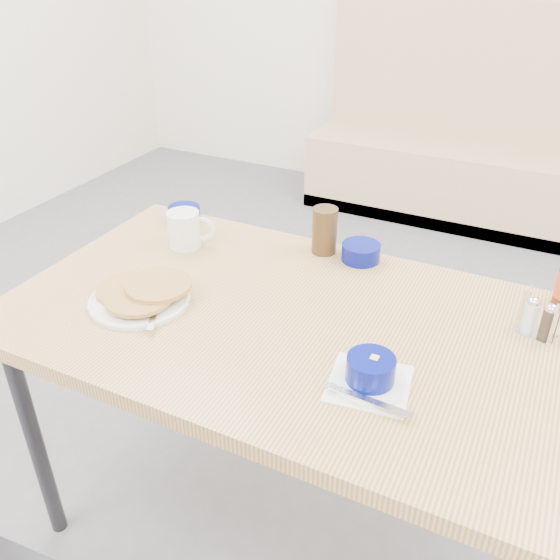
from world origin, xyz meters
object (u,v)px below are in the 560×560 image
at_px(amber_tumbler, 325,230).
at_px(pancake_plate, 141,295).
at_px(grits_setting, 370,373).
at_px(dining_table, 292,338).
at_px(condiment_caddy, 538,321).
at_px(booth_bench, 471,160).
at_px(butter_bowl, 361,252).
at_px(coffee_mug, 186,229).
at_px(creamer_bowl, 184,213).

bearing_deg(amber_tumbler, pancake_plate, -124.45).
bearing_deg(amber_tumbler, grits_setting, -58.06).
xyz_separation_m(dining_table, condiment_caddy, (0.53, 0.18, 0.10)).
distance_m(booth_bench, dining_table, 2.56).
distance_m(booth_bench, condiment_caddy, 2.45).
bearing_deg(amber_tumbler, dining_table, -79.63).
relative_size(pancake_plate, amber_tumbler, 1.87).
bearing_deg(dining_table, butter_bowl, 81.85).
bearing_deg(coffee_mug, amber_tumbler, 21.14).
bearing_deg(butter_bowl, coffee_mug, -163.41).
bearing_deg(creamer_bowl, booth_bench, 76.16).
relative_size(coffee_mug, grits_setting, 0.65).
xyz_separation_m(coffee_mug, condiment_caddy, (0.96, -0.01, -0.02)).
relative_size(dining_table, creamer_bowl, 14.01).
relative_size(pancake_plate, butter_bowl, 2.32).
height_order(grits_setting, butter_bowl, grits_setting).
relative_size(booth_bench, dining_table, 1.36).
bearing_deg(pancake_plate, coffee_mug, 102.68).
relative_size(amber_tumbler, condiment_caddy, 1.25).
height_order(pancake_plate, grits_setting, grits_setting).
bearing_deg(condiment_caddy, coffee_mug, -163.75).
relative_size(coffee_mug, creamer_bowl, 1.32).
relative_size(booth_bench, amber_tumbler, 14.25).
bearing_deg(condiment_caddy, creamer_bowl, -171.34).
bearing_deg(butter_bowl, grits_setting, -68.34).
distance_m(grits_setting, condiment_caddy, 0.44).
bearing_deg(amber_tumbler, booth_bench, 88.38).
height_order(booth_bench, condiment_caddy, booth_bench).
bearing_deg(coffee_mug, dining_table, -24.33).
bearing_deg(coffee_mug, grits_setting, -27.07).
bearing_deg(pancake_plate, butter_bowl, 46.90).
relative_size(booth_bench, pancake_plate, 7.63).
bearing_deg(creamer_bowl, amber_tumbler, 0.00).
relative_size(dining_table, condiment_caddy, 13.10).
relative_size(coffee_mug, amber_tumbler, 0.99).
height_order(dining_table, pancake_plate, pancake_plate).
relative_size(creamer_bowl, butter_bowl, 0.93).
bearing_deg(amber_tumbler, creamer_bowl, -180.00).
xyz_separation_m(dining_table, grits_setting, (0.24, -0.15, 0.09)).
bearing_deg(condiment_caddy, dining_table, -143.72).
height_order(amber_tumbler, condiment_caddy, amber_tumbler).
distance_m(butter_bowl, amber_tumbler, 0.12).
xyz_separation_m(booth_bench, dining_table, (0.00, -2.53, 0.35)).
xyz_separation_m(dining_table, creamer_bowl, (-0.54, 0.34, 0.08)).
bearing_deg(grits_setting, pancake_plate, 175.67).
distance_m(dining_table, pancake_plate, 0.39).
bearing_deg(creamer_bowl, grits_setting, -32.01).
bearing_deg(grits_setting, condiment_caddy, 49.76).
bearing_deg(amber_tumbler, coffee_mug, -158.86).
distance_m(dining_table, coffee_mug, 0.49).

